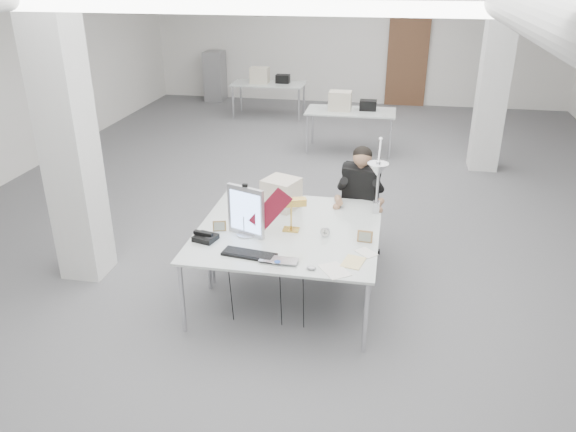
% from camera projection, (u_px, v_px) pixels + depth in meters
% --- Properties ---
extents(room_shell, '(10.04, 14.04, 3.24)m').
position_uv_depth(room_shell, '(323.00, 91.00, 7.18)').
color(room_shell, '#5A5A5C').
rests_on(room_shell, ground).
extents(desk_main, '(1.80, 0.90, 0.02)m').
position_uv_depth(desk_main, '(280.00, 250.00, 5.22)').
color(desk_main, silver).
rests_on(desk_main, room_shell).
extents(desk_second, '(1.80, 0.90, 0.02)m').
position_uv_depth(desk_second, '(296.00, 212.00, 6.03)').
color(desk_second, silver).
rests_on(desk_second, room_shell).
extents(bg_desk_a, '(1.60, 0.80, 0.02)m').
position_uv_depth(bg_desk_a, '(351.00, 111.00, 10.11)').
color(bg_desk_a, silver).
rests_on(bg_desk_a, room_shell).
extents(bg_desk_b, '(1.60, 0.80, 0.02)m').
position_uv_depth(bg_desk_b, '(269.00, 84.00, 12.42)').
color(bg_desk_b, silver).
rests_on(bg_desk_b, room_shell).
extents(filing_cabinet, '(0.45, 0.55, 1.20)m').
position_uv_depth(filing_cabinet, '(215.00, 76.00, 14.06)').
color(filing_cabinet, gray).
rests_on(filing_cabinet, room_shell).
extents(office_chair, '(0.57, 0.57, 0.97)m').
position_uv_depth(office_chair, '(359.00, 216.00, 6.56)').
color(office_chair, black).
rests_on(office_chair, room_shell).
extents(seated_person, '(0.65, 0.74, 0.97)m').
position_uv_depth(seated_person, '(361.00, 184.00, 6.35)').
color(seated_person, black).
rests_on(seated_person, office_chair).
extents(monitor, '(0.39, 0.19, 0.50)m').
position_uv_depth(monitor, '(246.00, 211.00, 5.39)').
color(monitor, '#BAB9BE').
rests_on(monitor, desk_main).
extents(pennant, '(0.42, 0.09, 0.45)m').
position_uv_depth(pennant, '(271.00, 210.00, 5.30)').
color(pennant, maroon).
rests_on(pennant, monitor).
extents(keyboard, '(0.52, 0.23, 0.02)m').
position_uv_depth(keyboard, '(249.00, 254.00, 5.10)').
color(keyboard, black).
rests_on(keyboard, desk_main).
extents(laptop, '(0.35, 0.23, 0.03)m').
position_uv_depth(laptop, '(277.00, 263.00, 4.94)').
color(laptop, '#ACABB0').
rests_on(laptop, desk_main).
extents(mouse, '(0.09, 0.06, 0.03)m').
position_uv_depth(mouse, '(311.00, 268.00, 4.86)').
color(mouse, '#A7A7AB').
rests_on(mouse, desk_main).
extents(bankers_lamp, '(0.30, 0.20, 0.32)m').
position_uv_depth(bankers_lamp, '(291.00, 216.00, 5.52)').
color(bankers_lamp, gold).
rests_on(bankers_lamp, desk_main).
extents(desk_phone, '(0.24, 0.23, 0.05)m').
position_uv_depth(desk_phone, '(206.00, 238.00, 5.38)').
color(desk_phone, black).
rests_on(desk_phone, desk_main).
extents(picture_frame_left, '(0.14, 0.07, 0.10)m').
position_uv_depth(picture_frame_left, '(220.00, 226.00, 5.56)').
color(picture_frame_left, '#9F7A44').
rests_on(picture_frame_left, desk_main).
extents(picture_frame_right, '(0.15, 0.05, 0.12)m').
position_uv_depth(picture_frame_right, '(365.00, 236.00, 5.33)').
color(picture_frame_right, tan).
rests_on(picture_frame_right, desk_main).
extents(desk_clock, '(0.10, 0.04, 0.09)m').
position_uv_depth(desk_clock, '(325.00, 232.00, 5.44)').
color(desk_clock, '#B5B4B9').
rests_on(desk_clock, desk_main).
extents(paper_stack_a, '(0.32, 0.34, 0.01)m').
position_uv_depth(paper_stack_a, '(335.00, 270.00, 4.85)').
color(paper_stack_a, white).
rests_on(paper_stack_a, desk_main).
extents(paper_stack_b, '(0.22, 0.28, 0.01)m').
position_uv_depth(paper_stack_b, '(353.00, 262.00, 4.98)').
color(paper_stack_b, '#F1D990').
rests_on(paper_stack_b, desk_main).
extents(paper_stack_c, '(0.23, 0.23, 0.01)m').
position_uv_depth(paper_stack_c, '(366.00, 253.00, 5.15)').
color(paper_stack_c, white).
rests_on(paper_stack_c, desk_main).
extents(beige_monitor, '(0.44, 0.43, 0.33)m').
position_uv_depth(beige_monitor, '(281.00, 193.00, 6.04)').
color(beige_monitor, beige).
rests_on(beige_monitor, desk_second).
extents(architect_lamp, '(0.39, 0.73, 0.89)m').
position_uv_depth(architect_lamp, '(378.00, 181.00, 5.59)').
color(architect_lamp, silver).
rests_on(architect_lamp, desk_second).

